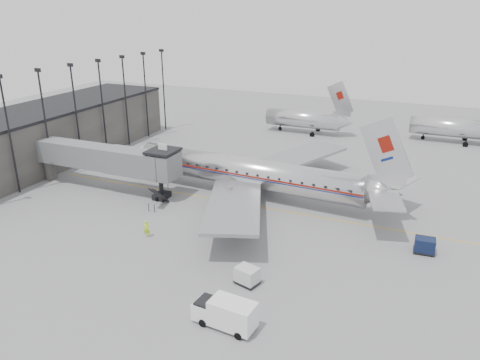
# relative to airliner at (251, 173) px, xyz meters

# --- Properties ---
(ground) EXTENTS (160.00, 160.00, 0.00)m
(ground) POSITION_rel_airliner_xyz_m (-0.76, -8.95, -3.05)
(ground) COLOR slate
(ground) RESTS_ON ground
(terminal) EXTENTS (12.00, 46.00, 8.00)m
(terminal) POSITION_rel_airliner_xyz_m (-34.76, 1.05, 0.95)
(terminal) COLOR #3C3937
(terminal) RESTS_ON ground
(apron_line) EXTENTS (60.00, 0.15, 0.01)m
(apron_line) POSITION_rel_airliner_xyz_m (2.24, -2.95, -3.05)
(apron_line) COLOR gold
(apron_line) RESTS_ON ground
(jet_bridge) EXTENTS (21.00, 6.20, 7.10)m
(jet_bridge) POSITION_rel_airliner_xyz_m (-17.43, -5.29, 1.12)
(jet_bridge) COLOR #57595C
(jet_bridge) RESTS_ON ground
(floodlight_masts) EXTENTS (0.90, 42.25, 15.25)m
(floodlight_masts) POSITION_rel_airliner_xyz_m (-28.26, 4.05, 5.31)
(floodlight_masts) COLOR black
(floodlight_masts) RESTS_ON ground
(distant_aircraft_near) EXTENTS (16.39, 3.20, 10.26)m
(distant_aircraft_near) POSITION_rel_airliner_xyz_m (-2.56, 33.05, -0.32)
(distant_aircraft_near) COLOR silver
(distant_aircraft_near) RESTS_ON ground
(distant_aircraft_mid) EXTENTS (16.39, 3.20, 10.26)m
(distant_aircraft_mid) POSITION_rel_airliner_xyz_m (23.44, 37.05, -0.32)
(distant_aircraft_mid) COLOR silver
(distant_aircraft_mid) RESTS_ON ground
(airliner) EXTENTS (38.42, 35.52, 12.14)m
(airliner) POSITION_rel_airliner_xyz_m (0.00, 0.00, 0.00)
(airliner) COLOR silver
(airliner) RESTS_ON ground
(service_van) EXTENTS (5.08, 2.32, 2.32)m
(service_van) POSITION_rel_airliner_xyz_m (7.91, -24.95, -1.83)
(service_van) COLOR white
(service_van) RESTS_ON ground
(baggage_cart_navy) EXTENTS (2.08, 1.63, 1.57)m
(baggage_cart_navy) POSITION_rel_airliner_xyz_m (21.24, -6.99, -2.22)
(baggage_cart_navy) COLOR #0D1635
(baggage_cart_navy) RESTS_ON ground
(baggage_cart_white) EXTENTS (2.37, 2.04, 1.59)m
(baggage_cart_white) POSITION_rel_airliner_xyz_m (7.24, -18.95, -2.21)
(baggage_cart_white) COLOR silver
(baggage_cart_white) RESTS_ON ground
(ramp_worker) EXTENTS (0.80, 0.68, 1.85)m
(ramp_worker) POSITION_rel_airliner_xyz_m (-5.85, -14.95, -2.13)
(ramp_worker) COLOR #BBF11C
(ramp_worker) RESTS_ON ground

